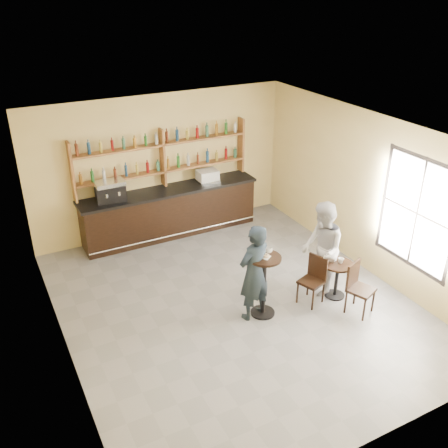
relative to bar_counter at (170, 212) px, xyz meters
name	(u,v)px	position (x,y,z in m)	size (l,w,h in m)	color
floor	(234,304)	(-0.03, -3.15, -0.56)	(7.00, 7.00, 0.00)	slate
ceiling	(236,136)	(-0.03, -3.15, 2.64)	(7.00, 7.00, 0.00)	white
wall_back	(161,165)	(-0.03, 0.35, 1.04)	(7.00, 7.00, 0.00)	#E9CE84
wall_front	(381,349)	(-0.03, -6.65, 1.04)	(7.00, 7.00, 0.00)	#E9CE84
wall_left	(55,270)	(-3.03, -3.15, 1.04)	(7.00, 7.00, 0.00)	#E9CE84
wall_right	(369,195)	(2.97, -3.15, 1.04)	(7.00, 7.00, 0.00)	#E9CE84
window_pane	(417,213)	(2.96, -4.35, 1.14)	(2.00, 2.00, 0.00)	white
window_frame	(417,213)	(2.96, -4.35, 1.14)	(0.04, 1.70, 2.10)	black
shelf_unit	(163,158)	(-0.03, 0.22, 1.25)	(4.00, 0.26, 1.40)	brown
liquor_bottles	(162,150)	(-0.03, 0.22, 1.42)	(3.68, 0.10, 1.00)	#8C5919
bar_counter	(170,212)	(0.00, 0.00, 0.00)	(4.15, 0.81, 1.12)	black
espresso_machine	(110,191)	(-1.33, 0.00, 0.78)	(0.62, 0.40, 0.44)	black
pastry_case	(207,176)	(0.96, 0.00, 0.71)	(0.48, 0.38, 0.29)	silver
pedestal_table	(264,286)	(0.28, -3.64, 0.02)	(0.57, 0.57, 1.17)	black
napkin	(265,257)	(0.28, -3.64, 0.61)	(0.16, 0.16, 0.00)	white
donut	(266,256)	(0.29, -3.65, 0.64)	(0.13, 0.13, 0.05)	#D9994F
cup_pedestal	(269,250)	(0.42, -3.54, 0.66)	(0.12, 0.12, 0.10)	white
man_main	(254,273)	(0.09, -3.62, 0.34)	(0.65, 0.43, 1.79)	black
cafe_table	(336,280)	(1.78, -3.81, -0.21)	(0.56, 0.56, 0.71)	black
cup_cafe	(341,261)	(1.83, -3.81, 0.20)	(0.11, 0.11, 0.10)	white
chair_west	(311,281)	(1.23, -3.76, -0.10)	(0.40, 0.40, 0.92)	black
chair_south	(361,289)	(1.83, -4.41, -0.08)	(0.42, 0.42, 0.97)	black
patron_second	(322,249)	(1.62, -3.50, 0.35)	(0.89, 0.69, 1.82)	#A6A5AA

